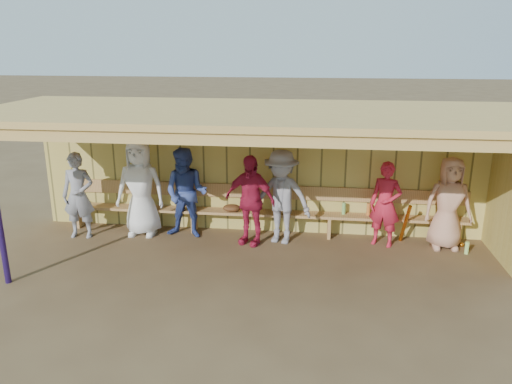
# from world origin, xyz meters

# --- Properties ---
(ground) EXTENTS (90.00, 90.00, 0.00)m
(ground) POSITION_xyz_m (0.00, 0.00, 0.00)
(ground) COLOR brown
(ground) RESTS_ON ground
(player_a) EXTENTS (0.62, 0.44, 1.61)m
(player_a) POSITION_xyz_m (-3.32, 0.53, 0.81)
(player_a) COLOR gray
(player_a) RESTS_ON ground
(player_b) EXTENTS (0.91, 0.60, 1.84)m
(player_b) POSITION_xyz_m (-2.23, 0.81, 0.92)
(player_b) COLOR white
(player_b) RESTS_ON ground
(player_c) EXTENTS (0.88, 0.72, 1.69)m
(player_c) POSITION_xyz_m (-1.35, 0.79, 0.85)
(player_c) COLOR #344790
(player_c) RESTS_ON ground
(player_d) EXTENTS (1.04, 0.69, 1.64)m
(player_d) POSITION_xyz_m (-0.14, 0.60, 0.82)
(player_d) COLOR #B41C3E
(player_d) RESTS_ON ground
(player_e) EXTENTS (1.23, 0.89, 1.72)m
(player_e) POSITION_xyz_m (0.41, 0.73, 0.86)
(player_e) COLOR gray
(player_e) RESTS_ON ground
(player_g) EXTENTS (0.65, 0.54, 1.53)m
(player_g) POSITION_xyz_m (2.25, 0.81, 0.76)
(player_g) COLOR red
(player_g) RESTS_ON ground
(player_h) EXTENTS (0.83, 0.57, 1.65)m
(player_h) POSITION_xyz_m (3.32, 0.81, 0.83)
(player_h) COLOR tan
(player_h) RESTS_ON ground
(dugout_structure) EXTENTS (8.80, 3.20, 2.50)m
(dugout_structure) POSITION_xyz_m (0.39, 0.69, 1.69)
(dugout_structure) COLOR tan
(dugout_structure) RESTS_ON ground
(bench) EXTENTS (7.60, 0.34, 0.93)m
(bench) POSITION_xyz_m (0.00, 1.12, 0.53)
(bench) COLOR tan
(bench) RESTS_ON ground
(dugout_equipment) EXTENTS (7.49, 0.62, 0.80)m
(dugout_equipment) POSITION_xyz_m (-0.75, 0.99, 0.49)
(dugout_equipment) COLOR #CA6B17
(dugout_equipment) RESTS_ON ground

